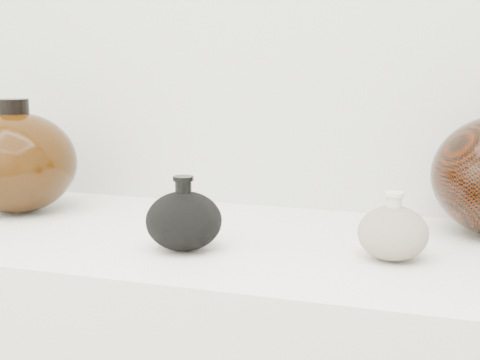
% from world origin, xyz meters
% --- Properties ---
extents(black_gourd_vase, '(0.13, 0.13, 0.11)m').
position_xyz_m(black_gourd_vase, '(-0.10, 0.86, 0.95)').
color(black_gourd_vase, black).
rests_on(black_gourd_vase, display_counter).
extents(cream_gourd_vase, '(0.11, 0.11, 0.10)m').
position_xyz_m(cream_gourd_vase, '(0.21, 0.91, 0.94)').
color(cream_gourd_vase, beige).
rests_on(cream_gourd_vase, display_counter).
extents(left_round_pot, '(0.24, 0.24, 0.21)m').
position_xyz_m(left_round_pot, '(-0.50, 1.00, 1.00)').
color(left_round_pot, black).
rests_on(left_round_pot, display_counter).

